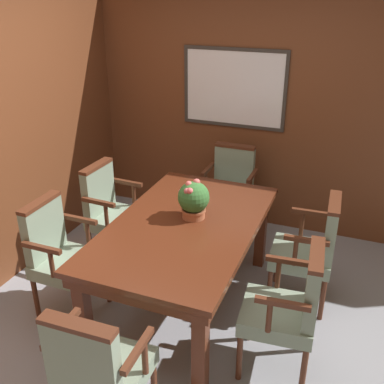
# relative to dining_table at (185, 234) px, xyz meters

# --- Properties ---
(ground_plane) EXTENTS (14.00, 14.00, 0.00)m
(ground_plane) POSITION_rel_dining_table_xyz_m (-0.02, -0.26, -0.67)
(ground_plane) COLOR #93969E
(wall_back) EXTENTS (7.20, 0.08, 2.45)m
(wall_back) POSITION_rel_dining_table_xyz_m (-0.02, 1.67, 0.55)
(wall_back) COLOR brown
(wall_back) RESTS_ON ground_plane
(dining_table) EXTENTS (1.07, 1.80, 0.77)m
(dining_table) POSITION_rel_dining_table_xyz_m (0.00, 0.00, 0.00)
(dining_table) COLOR #562614
(dining_table) RESTS_ON ground_plane
(chair_left_far) EXTENTS (0.50, 0.52, 0.96)m
(chair_left_far) POSITION_rel_dining_table_xyz_m (-0.90, 0.39, -0.14)
(chair_left_far) COLOR #562B19
(chair_left_far) RESTS_ON ground_plane
(chair_left_near) EXTENTS (0.48, 0.50, 0.96)m
(chair_left_near) POSITION_rel_dining_table_xyz_m (-0.89, -0.40, -0.14)
(chair_left_near) COLOR #562B19
(chair_left_near) RESTS_ON ground_plane
(chair_right_near) EXTENTS (0.52, 0.53, 0.96)m
(chair_right_near) POSITION_rel_dining_table_xyz_m (0.90, -0.38, -0.14)
(chair_right_near) COLOR #562B19
(chair_right_near) RESTS_ON ground_plane
(chair_head_near) EXTENTS (0.51, 0.49, 0.96)m
(chair_head_near) POSITION_rel_dining_table_xyz_m (0.02, -1.30, -0.14)
(chair_head_near) COLOR #562B19
(chair_head_near) RESTS_ON ground_plane
(chair_right_far) EXTENTS (0.50, 0.52, 0.96)m
(chair_right_far) POSITION_rel_dining_table_xyz_m (0.93, 0.41, -0.14)
(chair_right_far) COLOR #562B19
(chair_right_far) RESTS_ON ground_plane
(chair_head_far) EXTENTS (0.50, 0.48, 0.96)m
(chair_head_far) POSITION_rel_dining_table_xyz_m (-0.02, 1.26, -0.14)
(chair_head_far) COLOR #562B19
(chair_head_far) RESTS_ON ground_plane
(potted_plant) EXTENTS (0.26, 0.25, 0.32)m
(potted_plant) POSITION_rel_dining_table_xyz_m (0.03, 0.12, 0.25)
(potted_plant) COLOR #B2603D
(potted_plant) RESTS_ON dining_table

